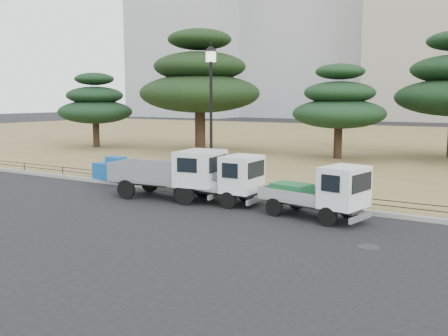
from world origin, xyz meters
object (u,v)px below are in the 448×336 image
Objects in this scene: truck_kei_front at (222,179)px; street_lamp at (211,93)px; tarp_pile at (114,170)px; truck_large at (173,172)px; truck_kei_rear at (320,192)px.

truck_kei_front is 3.73m from street_lamp.
tarp_pile is (-6.91, 1.45, -0.34)m from truck_kei_front.
truck_kei_rear is (6.17, -0.17, -0.19)m from truck_large.
truck_kei_rear reaches higher than tarp_pile.
street_lamp reaches higher than truck_kei_front.
street_lamp is at bearing -1.37° from tarp_pile.
street_lamp is (-1.31, 1.31, 3.23)m from truck_kei_front.
tarp_pile is at bearing -179.02° from truck_kei_rear.
street_lamp is (-5.40, 1.75, 3.25)m from truck_kei_rear.
tarp_pile is (-4.83, 1.71, -0.51)m from truck_large.
truck_kei_rear is 2.06× the size of tarp_pile.
truck_kei_front is at bearing -11.82° from tarp_pile.
street_lamp reaches higher than truck_kei_rear.
truck_large is 5.15m from tarp_pile.
truck_kei_rear is 0.62× the size of street_lamp.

